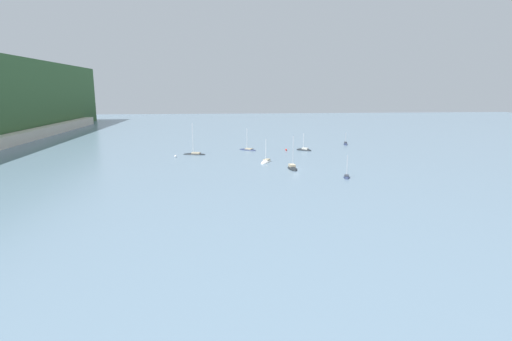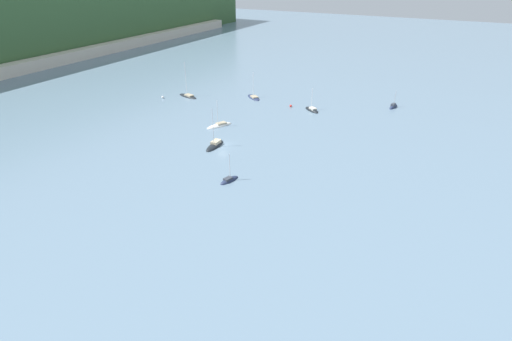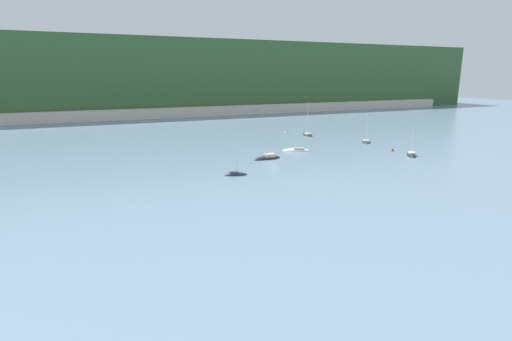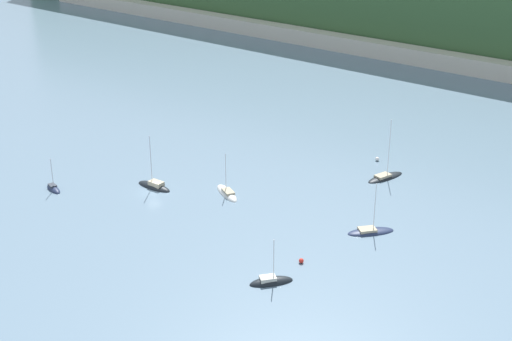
% 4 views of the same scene
% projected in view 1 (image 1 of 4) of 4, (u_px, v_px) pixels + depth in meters
% --- Properties ---
extents(ground_plane, '(600.00, 600.00, 0.00)m').
position_uv_depth(ground_plane, '(296.00, 168.00, 125.53)').
color(ground_plane, slate).
extents(sailboat_0, '(7.91, 2.88, 11.16)m').
position_uv_depth(sailboat_0, '(292.00, 169.00, 124.04)').
color(sailboat_0, black).
rests_on(sailboat_0, ground_plane).
extents(sailboat_1, '(8.26, 5.69, 8.71)m').
position_uv_depth(sailboat_1, '(266.00, 162.00, 135.64)').
color(sailboat_1, white).
rests_on(sailboat_1, ground_plane).
extents(sailboat_2, '(5.73, 6.60, 7.99)m').
position_uv_depth(sailboat_2, '(304.00, 150.00, 162.18)').
color(sailboat_2, black).
rests_on(sailboat_2, ground_plane).
extents(sailboat_3, '(5.55, 2.44, 6.40)m').
position_uv_depth(sailboat_3, '(345.00, 144.00, 179.26)').
color(sailboat_3, '#232D4C').
rests_on(sailboat_3, ground_plane).
extents(sailboat_4, '(7.24, 8.00, 9.42)m').
position_uv_depth(sailboat_4, '(248.00, 150.00, 162.98)').
color(sailboat_4, '#232D4C').
rests_on(sailboat_4, ground_plane).
extents(sailboat_5, '(4.90, 9.18, 12.55)m').
position_uv_depth(sailboat_5, '(194.00, 154.00, 151.66)').
color(sailboat_5, black).
rests_on(sailboat_5, ground_plane).
extents(sailboat_6, '(5.31, 2.94, 7.01)m').
position_uv_depth(sailboat_6, '(347.00, 177.00, 111.70)').
color(sailboat_6, '#232D4C').
rests_on(sailboat_6, ground_plane).
extents(mooring_buoy_0, '(0.84, 0.84, 0.84)m').
position_uv_depth(mooring_buoy_0, '(175.00, 156.00, 145.41)').
color(mooring_buoy_0, white).
rests_on(mooring_buoy_0, ground_plane).
extents(mooring_buoy_1, '(0.78, 0.78, 0.78)m').
position_uv_depth(mooring_buoy_1, '(286.00, 150.00, 161.47)').
color(mooring_buoy_1, red).
rests_on(mooring_buoy_1, ground_plane).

